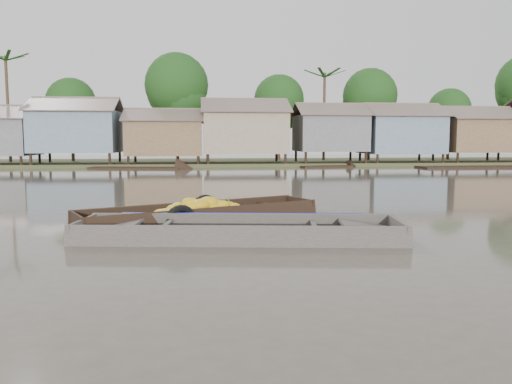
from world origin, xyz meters
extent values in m
plane|color=#4D483B|center=(0.00, 0.00, 0.00)|extent=(120.00, 120.00, 0.00)
cube|color=#384723|center=(0.00, 33.00, 0.00)|extent=(120.00, 12.00, 0.50)
cube|color=brown|center=(-16.50, 30.80, 4.15)|extent=(5.90, 2.79, 1.19)
cube|color=slate|center=(-10.50, 29.50, 2.70)|extent=(6.20, 5.20, 3.20)
cube|color=brown|center=(-10.50, 28.10, 4.75)|extent=(6.60, 3.02, 1.28)
cube|color=brown|center=(-10.50, 30.90, 4.75)|extent=(6.60, 3.02, 1.28)
cube|color=brown|center=(-3.80, 29.50, 2.20)|extent=(5.80, 4.60, 2.70)
cube|color=brown|center=(-3.80, 28.26, 4.00)|extent=(6.20, 2.67, 1.14)
cube|color=brown|center=(-3.80, 30.74, 4.00)|extent=(6.20, 2.67, 1.14)
cube|color=gray|center=(2.50, 29.50, 2.65)|extent=(6.50, 5.30, 3.30)
cube|color=brown|center=(2.50, 28.07, 4.75)|extent=(6.90, 3.08, 1.31)
cube|color=brown|center=(2.50, 30.93, 4.75)|extent=(6.90, 3.08, 1.31)
cube|color=slate|center=(9.50, 29.50, 2.60)|extent=(5.40, 4.70, 2.90)
cube|color=brown|center=(9.50, 28.23, 4.50)|extent=(5.80, 2.73, 1.17)
cube|color=brown|center=(9.50, 30.77, 4.50)|extent=(5.80, 2.73, 1.17)
cube|color=slate|center=(15.50, 29.50, 2.50)|extent=(6.00, 5.00, 3.10)
cube|color=brown|center=(15.50, 28.15, 4.50)|extent=(6.40, 2.90, 1.24)
cube|color=brown|center=(15.50, 30.85, 4.50)|extent=(6.40, 2.90, 1.24)
cube|color=brown|center=(22.00, 29.50, 2.45)|extent=(5.70, 4.90, 2.80)
cube|color=brown|center=(22.00, 28.18, 4.30)|extent=(6.10, 2.85, 1.21)
cube|color=brown|center=(22.00, 30.82, 4.30)|extent=(6.10, 2.85, 1.21)
cylinder|color=#473323|center=(-12.00, 34.00, 2.45)|extent=(0.28, 0.28, 4.90)
sphere|color=#123B14|center=(-12.00, 34.00, 5.25)|extent=(4.20, 4.20, 4.20)
cylinder|color=#473323|center=(-3.00, 33.00, 3.15)|extent=(0.28, 0.28, 6.30)
sphere|color=#123B14|center=(-3.00, 33.00, 6.75)|extent=(5.40, 5.40, 5.40)
cylinder|color=#473323|center=(6.00, 34.00, 2.62)|extent=(0.28, 0.28, 5.25)
sphere|color=#123B14|center=(6.00, 34.00, 5.62)|extent=(4.50, 4.50, 4.50)
cylinder|color=#473323|center=(14.00, 33.00, 2.80)|extent=(0.28, 0.28, 5.60)
sphere|color=#123B14|center=(14.00, 33.00, 6.00)|extent=(4.80, 4.80, 4.80)
cylinder|color=#473323|center=(22.00, 34.00, 2.27)|extent=(0.28, 0.28, 4.55)
sphere|color=#123B14|center=(22.00, 34.00, 4.88)|extent=(3.90, 3.90, 3.90)
cylinder|color=#473323|center=(-17.00, 33.50, 4.50)|extent=(0.24, 0.24, 9.00)
cylinder|color=#473323|center=(10.00, 33.50, 4.00)|extent=(0.24, 0.24, 8.00)
cube|color=black|center=(-0.91, 1.96, -0.08)|extent=(6.01, 3.62, 0.08)
cube|color=black|center=(-1.19, 2.56, 0.17)|extent=(5.71, 2.76, 0.58)
cube|color=black|center=(-0.63, 1.36, 0.17)|extent=(5.71, 2.76, 0.58)
cube|color=black|center=(1.85, 3.25, 0.17)|extent=(0.62, 1.25, 0.54)
cube|color=black|center=(1.37, 3.02, 0.24)|extent=(1.45, 1.50, 0.21)
cube|color=black|center=(-3.67, 0.68, 0.17)|extent=(0.62, 1.25, 0.54)
cube|color=black|center=(-3.19, 0.90, 0.24)|extent=(1.45, 1.50, 0.21)
cube|color=black|center=(-2.23, 1.35, 0.28)|extent=(0.64, 1.22, 0.05)
cube|color=black|center=(0.41, 2.58, 0.28)|extent=(0.64, 1.22, 0.05)
ellipsoid|color=gold|center=(-0.74, 2.01, 0.49)|extent=(0.61, 0.53, 0.31)
ellipsoid|color=gold|center=(-1.20, 1.99, 0.37)|extent=(0.53, 0.46, 0.27)
ellipsoid|color=gold|center=(-0.79, 2.48, 0.26)|extent=(0.50, 0.43, 0.25)
ellipsoid|color=gold|center=(-1.14, 1.54, 0.34)|extent=(0.46, 0.40, 0.24)
ellipsoid|color=gold|center=(-0.82, 2.42, 0.28)|extent=(0.51, 0.45, 0.26)
ellipsoid|color=gold|center=(-0.65, 1.87, 0.35)|extent=(0.52, 0.45, 0.27)
ellipsoid|color=gold|center=(-1.45, 1.78, 0.39)|extent=(0.60, 0.52, 0.31)
ellipsoid|color=gold|center=(-1.46, 1.46, 0.28)|extent=(0.53, 0.46, 0.27)
ellipsoid|color=gold|center=(-0.53, 2.08, 0.40)|extent=(0.55, 0.48, 0.28)
ellipsoid|color=gold|center=(-1.09, 1.79, 0.40)|extent=(0.56, 0.49, 0.29)
ellipsoid|color=gold|center=(-0.66, 1.68, 0.23)|extent=(0.48, 0.42, 0.25)
ellipsoid|color=gold|center=(-1.20, 1.89, 0.49)|extent=(0.57, 0.49, 0.29)
ellipsoid|color=gold|center=(-0.79, 1.90, 0.40)|extent=(0.53, 0.47, 0.27)
ellipsoid|color=gold|center=(-1.02, 2.06, 0.39)|extent=(0.57, 0.50, 0.29)
ellipsoid|color=gold|center=(0.20, 2.06, 0.21)|extent=(0.50, 0.43, 0.25)
ellipsoid|color=gold|center=(-1.17, 2.08, 0.36)|extent=(0.53, 0.46, 0.27)
ellipsoid|color=gold|center=(-1.73, 1.54, 0.28)|extent=(0.60, 0.52, 0.31)
ellipsoid|color=gold|center=(-0.92, 2.07, 0.47)|extent=(0.46, 0.40, 0.23)
ellipsoid|color=gold|center=(-1.49, 1.34, 0.22)|extent=(0.59, 0.51, 0.30)
ellipsoid|color=gold|center=(-0.38, 2.02, 0.42)|extent=(0.47, 0.41, 0.24)
ellipsoid|color=gold|center=(-1.81, 1.48, 0.18)|extent=(0.46, 0.40, 0.24)
ellipsoid|color=gold|center=(-1.58, 1.73, 0.36)|extent=(0.51, 0.45, 0.26)
ellipsoid|color=gold|center=(-0.10, 2.17, 0.31)|extent=(0.55, 0.48, 0.28)
ellipsoid|color=gold|center=(-1.33, 2.12, 0.36)|extent=(0.47, 0.41, 0.24)
ellipsoid|color=gold|center=(-1.89, 1.66, 0.25)|extent=(0.55, 0.48, 0.28)
ellipsoid|color=gold|center=(-1.18, 2.14, 0.32)|extent=(0.49, 0.42, 0.25)
ellipsoid|color=gold|center=(-0.21, 2.55, 0.30)|extent=(0.58, 0.51, 0.30)
ellipsoid|color=gold|center=(-0.93, 1.77, 0.46)|extent=(0.57, 0.50, 0.29)
ellipsoid|color=gold|center=(-1.56, 1.43, 0.27)|extent=(0.60, 0.52, 0.31)
cylinder|color=#3F6626|center=(-1.41, 1.73, 0.49)|extent=(0.04, 0.04, 0.20)
cylinder|color=#3F6626|center=(-0.71, 2.06, 0.49)|extent=(0.04, 0.04, 0.20)
cylinder|color=#3F6626|center=(-0.21, 2.29, 0.49)|extent=(0.04, 0.04, 0.20)
torus|color=black|center=(-0.83, 2.83, 0.19)|extent=(0.85, 0.53, 0.84)
torus|color=black|center=(-1.40, 0.91, 0.19)|extent=(0.81, 0.52, 0.81)
cube|color=#3E3935|center=(-0.12, -0.27, -0.08)|extent=(6.78, 2.30, 0.08)
cube|color=#3E3935|center=(-0.01, 0.53, 0.15)|extent=(6.75, 1.05, 0.54)
cube|color=#3E3935|center=(-0.23, -1.08, 0.15)|extent=(6.75, 1.05, 0.54)
cube|color=#3E3935|center=(3.18, -0.72, 0.15)|extent=(0.28, 1.65, 0.51)
cube|color=#3E3935|center=(2.60, -0.64, 0.22)|extent=(1.33, 1.57, 0.22)
cube|color=#3E3935|center=(-3.41, 0.17, 0.15)|extent=(0.28, 1.65, 0.51)
cube|color=#3E3935|center=(-2.84, 0.09, 0.22)|extent=(1.33, 1.57, 0.22)
cube|color=#3E3935|center=(-1.69, -0.06, 0.26)|extent=(0.31, 1.59, 0.05)
cube|color=#3E3935|center=(1.46, -0.49, 0.26)|extent=(0.31, 1.59, 0.05)
cube|color=#665E54|center=(-0.12, -0.27, -0.04)|extent=(5.19, 1.96, 0.02)
cube|color=#101AA8|center=(0.00, 0.59, 0.36)|extent=(5.45, 0.81, 0.13)
torus|color=olive|center=(0.93, -0.69, -0.02)|extent=(0.38, 0.38, 0.05)
torus|color=olive|center=(0.93, -0.69, 0.02)|extent=(0.31, 0.31, 0.05)
cube|color=black|center=(20.00, 24.37, -0.05)|extent=(10.01, 2.27, 0.35)
cube|color=black|center=(8.49, 26.37, -0.05)|extent=(4.11, 1.78, 0.35)
cube|color=black|center=(-5.68, 25.80, -0.05)|extent=(6.73, 2.57, 0.35)
camera|label=1|loc=(-0.88, -10.63, 2.08)|focal=35.00mm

